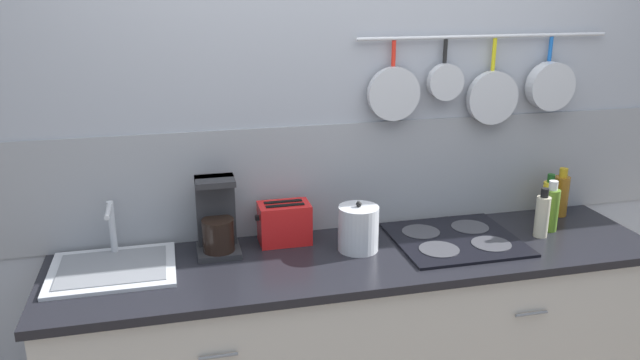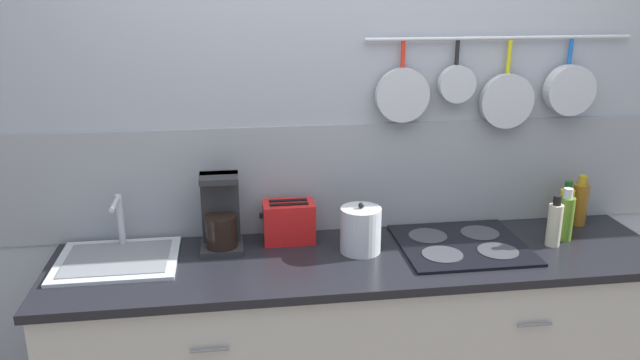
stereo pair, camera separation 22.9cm
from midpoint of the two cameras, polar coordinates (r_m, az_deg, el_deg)
wall_back at (r=2.76m, az=5.10°, el=2.70°), size 7.20×0.15×2.60m
cabinet_base at (r=2.81m, az=6.15°, el=-15.90°), size 2.48×0.58×0.88m
countertop at (r=2.58m, az=6.49°, el=-7.37°), size 2.52×0.61×0.03m
sink_basin at (r=2.60m, az=-15.65°, el=-6.84°), size 0.47×0.39×0.23m
coffee_maker at (r=2.61m, az=-6.59°, el=-3.56°), size 0.17×0.17×0.32m
toaster at (r=2.67m, az=-0.43°, el=-3.88°), size 0.23×0.14×0.18m
kettle at (r=2.58m, az=6.27°, el=-4.60°), size 0.17×0.17×0.21m
cooktop at (r=2.74m, az=15.20°, el=-5.76°), size 0.53×0.49×0.01m
bottle_cooking_wine at (r=2.85m, az=22.80°, el=-3.71°), size 0.06×0.06×0.22m
bottle_olive_oil at (r=2.93m, az=23.63°, el=-3.16°), size 0.07×0.07×0.23m
bottle_vinegar at (r=3.07m, az=23.58°, el=-2.31°), size 0.06×0.06×0.22m
bottle_hot_sauce at (r=3.13m, az=24.63°, el=-1.96°), size 0.07×0.07×0.23m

